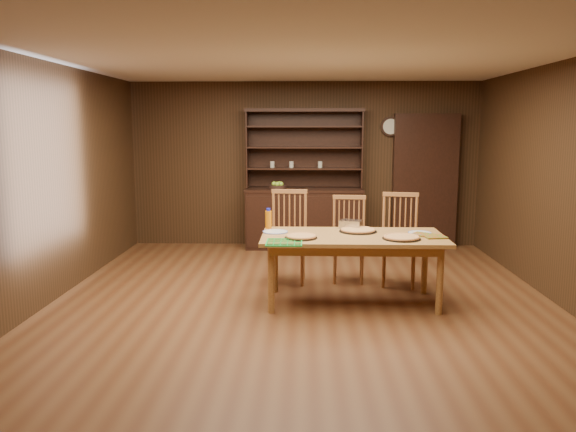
{
  "coord_description": "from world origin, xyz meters",
  "views": [
    {
      "loc": [
        0.03,
        -5.98,
        1.91
      ],
      "look_at": [
        -0.18,
        0.4,
        0.88
      ],
      "focal_mm": 35.0,
      "sensor_mm": 36.0,
      "label": 1
    }
  ],
  "objects_px": {
    "china_hutch": "(304,210)",
    "juice_bottle": "(268,219)",
    "chair_right": "(399,236)",
    "dining_table": "(353,242)",
    "chair_center": "(349,236)",
    "chair_left": "(289,233)"
  },
  "relations": [
    {
      "from": "dining_table",
      "to": "juice_bottle",
      "type": "bearing_deg",
      "value": 158.09
    },
    {
      "from": "juice_bottle",
      "to": "dining_table",
      "type": "bearing_deg",
      "value": -21.91
    },
    {
      "from": "chair_left",
      "to": "dining_table",
      "type": "bearing_deg",
      "value": -48.29
    },
    {
      "from": "china_hutch",
      "to": "chair_right",
      "type": "xyz_separation_m",
      "value": [
        1.17,
        -2.01,
        -0.0
      ]
    },
    {
      "from": "dining_table",
      "to": "chair_right",
      "type": "bearing_deg",
      "value": 51.28
    },
    {
      "from": "chair_center",
      "to": "chair_left",
      "type": "bearing_deg",
      "value": -170.64
    },
    {
      "from": "chair_left",
      "to": "chair_center",
      "type": "height_order",
      "value": "chair_left"
    },
    {
      "from": "dining_table",
      "to": "chair_center",
      "type": "distance_m",
      "value": 0.94
    },
    {
      "from": "china_hutch",
      "to": "dining_table",
      "type": "bearing_deg",
      "value": -79.17
    },
    {
      "from": "chair_right",
      "to": "juice_bottle",
      "type": "height_order",
      "value": "chair_right"
    },
    {
      "from": "dining_table",
      "to": "chair_left",
      "type": "xyz_separation_m",
      "value": [
        -0.71,
        0.87,
        -0.07
      ]
    },
    {
      "from": "chair_center",
      "to": "juice_bottle",
      "type": "distance_m",
      "value": 1.15
    },
    {
      "from": "china_hutch",
      "to": "chair_center",
      "type": "bearing_deg",
      "value": -73.13
    },
    {
      "from": "china_hutch",
      "to": "juice_bottle",
      "type": "relative_size",
      "value": 9.35
    },
    {
      "from": "chair_center",
      "to": "china_hutch",
      "type": "bearing_deg",
      "value": 110.86
    },
    {
      "from": "dining_table",
      "to": "china_hutch",
      "type": "bearing_deg",
      "value": 100.83
    },
    {
      "from": "chair_left",
      "to": "juice_bottle",
      "type": "relative_size",
      "value": 4.87
    },
    {
      "from": "dining_table",
      "to": "chair_center",
      "type": "bearing_deg",
      "value": 88.22
    },
    {
      "from": "chair_center",
      "to": "chair_right",
      "type": "height_order",
      "value": "chair_right"
    },
    {
      "from": "dining_table",
      "to": "juice_bottle",
      "type": "relative_size",
      "value": 8.39
    },
    {
      "from": "chair_left",
      "to": "chair_center",
      "type": "relative_size",
      "value": 1.07
    },
    {
      "from": "china_hutch",
      "to": "chair_center",
      "type": "xyz_separation_m",
      "value": [
        0.56,
        -1.86,
        -0.04
      ]
    }
  ]
}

